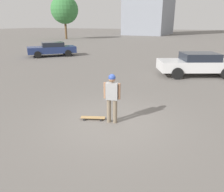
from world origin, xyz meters
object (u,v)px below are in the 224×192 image
object	(u,v)px
person	(112,94)
car_parked_near	(197,64)
car_parked_far	(52,49)
skateboard	(93,118)

from	to	relation	value
person	car_parked_near	bearing A→B (deg)	65.17
car_parked_near	car_parked_far	world-z (taller)	car_parked_near
skateboard	car_parked_near	size ratio (longest dim) A/B	0.17
person	car_parked_near	size ratio (longest dim) A/B	0.33
person	car_parked_far	size ratio (longest dim) A/B	0.36
person	car_parked_far	distance (m)	16.66
person	car_parked_far	world-z (taller)	person
skateboard	car_parked_near	world-z (taller)	car_parked_near
person	skateboard	world-z (taller)	person
car_parked_near	car_parked_far	xyz separation A→B (m)	(-2.69, -14.05, -0.03)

